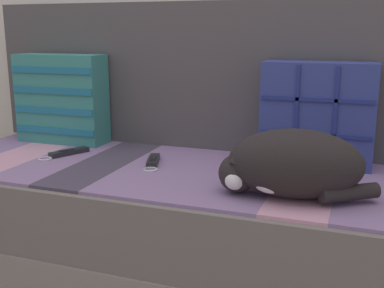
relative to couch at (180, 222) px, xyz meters
name	(u,v)px	position (x,y,z in m)	size (l,w,h in m)	color
couch	(180,222)	(0.00, 0.00, 0.00)	(1.89, 0.79, 0.42)	gray
sofa_backrest	(209,76)	(0.00, 0.32, 0.50)	(1.85, 0.14, 0.57)	#474242
throw_pillow_quilted	(317,114)	(0.44, 0.18, 0.39)	(0.38, 0.14, 0.36)	navy
throw_pillow_striped	(62,99)	(-0.60, 0.18, 0.40)	(0.38, 0.14, 0.37)	#337A70
sleeping_cat	(289,165)	(0.41, -0.20, 0.31)	(0.45, 0.25, 0.20)	black
game_remote_near	(153,161)	(-0.10, -0.01, 0.22)	(0.10, 0.19, 0.02)	black
game_remote_far	(67,153)	(-0.45, -0.01, 0.22)	(0.12, 0.20, 0.02)	black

